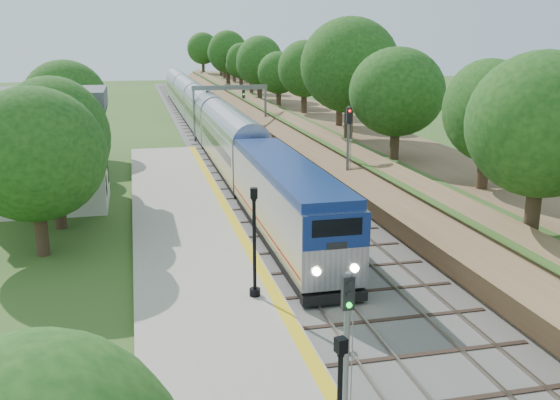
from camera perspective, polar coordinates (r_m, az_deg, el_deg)
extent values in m
cube|color=#4C4944|center=(75.32, -5.48, 6.02)|extent=(9.50, 170.00, 0.12)
cube|color=gray|center=(74.99, -7.55, 6.03)|extent=(0.08, 170.00, 0.16)
cube|color=gray|center=(75.14, -6.45, 6.08)|extent=(0.08, 170.00, 0.16)
cube|color=gray|center=(75.48, -4.51, 6.16)|extent=(0.08, 170.00, 0.16)
cube|color=gray|center=(75.71, -3.43, 6.21)|extent=(0.08, 170.00, 0.16)
cube|color=gray|center=(31.94, -7.49, -5.87)|extent=(6.40, 68.00, 0.38)
cube|color=gold|center=(32.25, -2.44, -5.18)|extent=(0.55, 68.00, 0.01)
cube|color=brown|center=(76.95, 1.58, 7.34)|extent=(9.00, 170.00, 3.00)
cube|color=brown|center=(76.09, -1.29, 7.11)|extent=(4.47, 170.00, 4.54)
cylinder|color=#332316|center=(30.62, 23.13, 0.22)|extent=(0.60, 0.60, 2.62)
sphere|color=#133C10|center=(30.00, 23.81, 6.82)|extent=(5.70, 5.70, 5.70)
cylinder|color=#332316|center=(76.28, 0.49, 9.41)|extent=(0.60, 0.60, 2.62)
sphere|color=#133C10|center=(76.03, 0.49, 12.08)|extent=(5.70, 5.70, 5.70)
cylinder|color=#332316|center=(125.30, -5.02, 11.43)|extent=(0.60, 0.60, 2.62)
sphere|color=#133C10|center=(125.15, -5.06, 13.05)|extent=(5.70, 5.70, 5.70)
cube|color=beige|center=(44.94, -20.76, 3.56)|extent=(8.00, 6.00, 6.80)
cube|color=#505257|center=(44.41, -21.23, 8.62)|extent=(8.60, 6.60, 1.20)
cube|color=black|center=(43.13, -15.59, 1.37)|extent=(0.05, 1.10, 1.30)
cube|color=black|center=(46.64, -15.44, 2.36)|extent=(0.05, 1.10, 1.30)
cube|color=black|center=(42.60, -15.84, 5.03)|extent=(0.05, 1.10, 1.30)
cube|color=black|center=(46.15, -15.67, 5.75)|extent=(0.05, 1.10, 1.30)
cylinder|color=slate|center=(69.60, -7.85, 7.76)|extent=(0.24, 0.24, 6.20)
cylinder|color=slate|center=(70.79, -1.33, 8.01)|extent=(0.24, 0.24, 6.20)
cube|color=slate|center=(69.80, -4.61, 10.22)|extent=(8.40, 0.25, 0.50)
cube|color=black|center=(69.39, -6.65, 9.52)|extent=(0.30, 0.20, 0.90)
cube|color=black|center=(69.96, -3.35, 9.63)|extent=(0.30, 0.20, 0.90)
cylinder|color=#332316|center=(41.28, -18.42, -0.26)|extent=(0.60, 0.60, 2.45)
sphere|color=#133C10|center=(40.59, -18.79, 4.28)|extent=(5.32, 5.32, 5.32)
cylinder|color=#332316|center=(56.87, -17.10, 3.80)|extent=(0.60, 0.60, 2.45)
sphere|color=#133C10|center=(56.37, -17.35, 7.11)|extent=(5.32, 5.32, 5.32)
cube|color=black|center=(35.09, 0.52, -3.17)|extent=(2.74, 17.15, 0.60)
cube|color=#B7BAC1|center=(34.53, 0.53, -0.03)|extent=(2.98, 17.86, 3.37)
cube|color=navy|center=(34.10, 0.54, 3.06)|extent=(2.86, 17.15, 0.44)
cube|color=navy|center=(25.99, 5.22, -2.92)|extent=(2.95, 0.10, 1.49)
cube|color=black|center=(25.90, 5.26, -2.52)|extent=(2.18, 0.06, 0.74)
cube|color=maroon|center=(34.84, 0.53, -1.85)|extent=(3.00, 17.51, 0.10)
cube|color=#B7BAC1|center=(53.29, -4.44, 4.79)|extent=(2.98, 19.85, 3.87)
cube|color=#B7BAC1|center=(73.36, -6.92, 7.44)|extent=(2.98, 19.85, 3.87)
cube|color=#B7BAC1|center=(93.59, -8.35, 8.95)|extent=(2.98, 19.85, 3.87)
cube|color=#B7BAC1|center=(113.90, -9.27, 9.91)|extent=(2.98, 19.85, 3.87)
cube|color=black|center=(15.22, 5.60, -13.08)|extent=(0.31, 0.31, 0.37)
cube|color=silver|center=(15.22, 5.60, -13.08)|extent=(0.22, 0.22, 0.27)
cylinder|color=black|center=(27.54, -2.31, -8.41)|extent=(0.48, 0.48, 0.33)
cylinder|color=black|center=(26.78, -2.35, -4.22)|extent=(0.15, 0.15, 4.25)
cube|color=black|center=(26.11, -2.41, 0.64)|extent=(0.35, 0.35, 0.44)
cube|color=silver|center=(26.11, -2.41, 0.64)|extent=(0.25, 0.25, 0.33)
cylinder|color=slate|center=(16.97, 6.03, -14.88)|extent=(0.16, 0.16, 5.23)
cube|color=black|center=(16.05, 6.23, -8.43)|extent=(0.31, 0.20, 0.90)
cylinder|color=#0CE526|center=(15.95, 6.37, -8.58)|extent=(0.14, 0.05, 0.14)
cylinder|color=slate|center=(43.07, 6.22, 4.09)|extent=(0.19, 0.19, 6.71)
cube|color=black|center=(42.66, 6.32, 7.66)|extent=(0.37, 0.24, 1.08)
cylinder|color=#FF0C0C|center=(42.53, 6.38, 7.64)|extent=(0.17, 0.06, 0.17)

